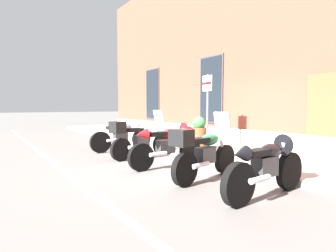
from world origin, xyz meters
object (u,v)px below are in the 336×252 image
motorcycle_green_touring (204,152)px  motorcycle_red_sport (170,143)px  motorcycle_silver_touring (139,138)px  motorcycle_black_sport (269,163)px  motorcycle_grey_naked (122,136)px  parking_sign (207,102)px  barrel_planter (199,135)px

motorcycle_green_touring → motorcycle_red_sport: bearing=173.1°
motorcycle_silver_touring → motorcycle_black_sport: motorcycle_silver_touring is taller
motorcycle_black_sport → motorcycle_grey_naked: bearing=179.9°
motorcycle_red_sport → motorcycle_green_touring: motorcycle_green_touring is taller
motorcycle_grey_naked → motorcycle_red_sport: bearing=-1.2°
motorcycle_silver_touring → parking_sign: size_ratio=0.92×
motorcycle_grey_naked → motorcycle_black_sport: bearing=-0.1°
motorcycle_black_sport → barrel_planter: size_ratio=2.01×
motorcycle_silver_touring → barrel_planter: 1.91m
motorcycle_grey_naked → motorcycle_silver_touring: (1.45, -0.16, 0.08)m
motorcycle_red_sport → parking_sign: parking_sign is taller
motorcycle_green_touring → motorcycle_grey_naked: bearing=176.9°
motorcycle_silver_touring → motorcycle_green_touring: bearing=-1.5°
motorcycle_red_sport → motorcycle_black_sport: motorcycle_red_sport is taller
motorcycle_silver_touring → barrel_planter: size_ratio=2.04×
motorcycle_silver_touring → motorcycle_red_sport: bearing=4.0°
motorcycle_red_sport → motorcycle_green_touring: 1.40m
motorcycle_grey_naked → parking_sign: bearing=35.9°
motorcycle_green_touring → barrel_planter: motorcycle_green_touring is taller
motorcycle_silver_touring → motorcycle_black_sport: (4.07, 0.15, -0.02)m
parking_sign → barrel_planter: bearing=172.2°
motorcycle_grey_naked → motorcycle_silver_touring: size_ratio=1.04×
motorcycle_grey_naked → motorcycle_black_sport: 5.52m
barrel_planter → motorcycle_grey_naked: bearing=-137.5°
motorcycle_red_sport → barrel_planter: bearing=118.2°
motorcycle_silver_touring → parking_sign: (0.83, 1.81, 1.03)m
motorcycle_red_sport → parking_sign: bearing=107.3°
motorcycle_grey_naked → parking_sign: size_ratio=0.96×
motorcycle_green_touring → parking_sign: parking_sign is taller
motorcycle_green_touring → barrel_planter: (-2.34, 1.94, 0.01)m
motorcycle_silver_touring → motorcycle_grey_naked: bearing=173.8°
barrel_planter → motorcycle_red_sport: bearing=-61.8°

